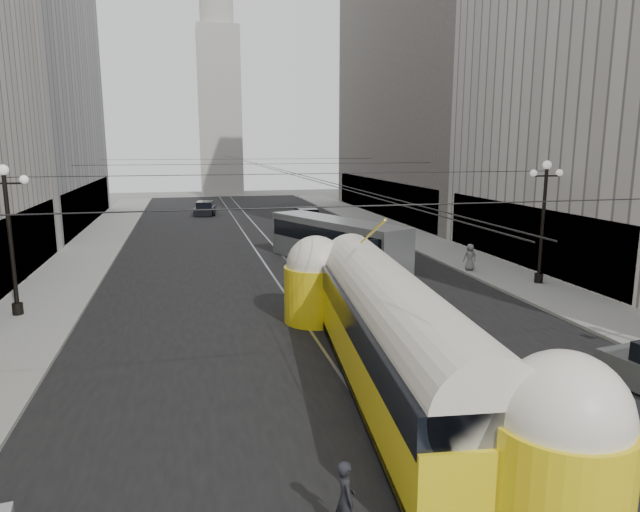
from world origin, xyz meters
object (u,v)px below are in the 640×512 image
pedestrian_crossing_a (345,499)px  pedestrian_sidewalk_right (470,257)px  streetcar (391,331)px  city_bus (336,240)px

pedestrian_crossing_a → pedestrian_sidewalk_right: 24.14m
streetcar → pedestrian_sidewalk_right: 17.25m
streetcar → pedestrian_crossing_a: bearing=-117.1°
streetcar → city_bus: streetcar is taller
pedestrian_sidewalk_right → city_bus: bearing=-24.0°
streetcar → pedestrian_sidewalk_right: streetcar is taller
pedestrian_crossing_a → city_bus: bearing=-17.7°
pedestrian_crossing_a → pedestrian_sidewalk_right: size_ratio=1.00×
streetcar → city_bus: size_ratio=1.45×
city_bus → pedestrian_sidewalk_right: size_ratio=7.47×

